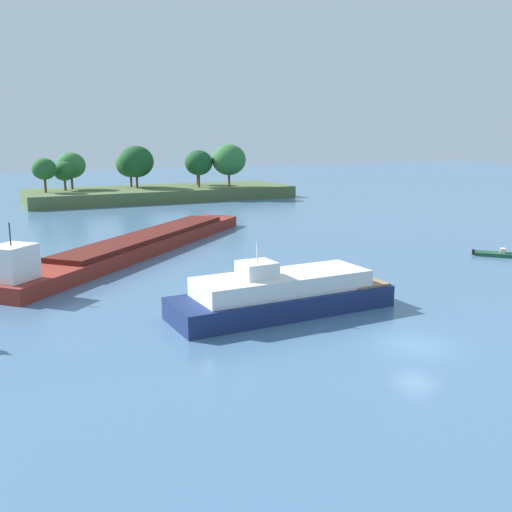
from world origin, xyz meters
TOP-DOWN VIEW (x-y plane):
  - ground_plane at (0.00, 0.00)m, footprint 400.00×400.00m
  - treeline_island at (9.74, 87.55)m, footprint 52.20×17.58m
  - cargo_barge at (-8.04, 35.37)m, footprint 34.34×33.25m
  - white_riverboat at (-4.12, 9.66)m, footprint 16.63×5.61m
  - fishing_skiff at (26.10, 17.07)m, footprint 4.51×4.66m

SIDE VIEW (x-z plane):
  - ground_plane at x=0.00m, z-range 0.00..0.00m
  - fishing_skiff at x=26.10m, z-range -0.22..0.66m
  - cargo_barge at x=-8.04m, z-range -2.01..3.95m
  - white_riverboat at x=-4.12m, z-range -1.33..4.03m
  - treeline_island at x=9.74m, z-range -2.01..8.92m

